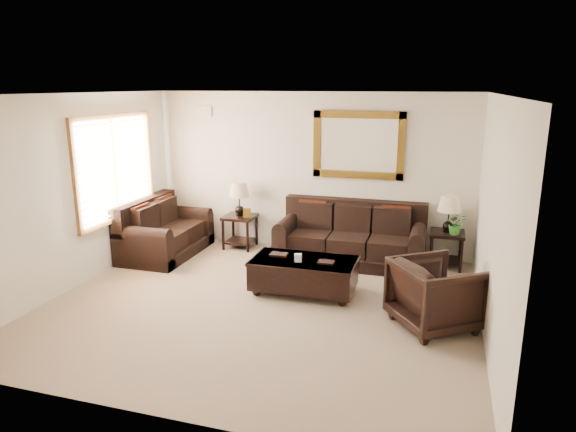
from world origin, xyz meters
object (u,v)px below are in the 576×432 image
(sofa, at_px, (351,240))
(end_table_left, at_px, (240,205))
(coffee_table, at_px, (304,272))
(armchair, at_px, (436,291))
(end_table_right, at_px, (448,221))
(loveseat, at_px, (163,234))

(sofa, relative_size, end_table_left, 2.01)
(coffee_table, bearing_deg, sofa, 75.03)
(armchair, bearing_deg, end_table_left, 20.88)
(sofa, relative_size, end_table_right, 2.04)
(sofa, height_order, end_table_right, end_table_right)
(end_table_right, relative_size, coffee_table, 0.80)
(end_table_right, bearing_deg, loveseat, -171.09)
(loveseat, height_order, end_table_right, end_table_right)
(end_table_left, bearing_deg, coffee_table, -45.91)
(coffee_table, bearing_deg, armchair, -17.83)
(loveseat, relative_size, end_table_left, 1.43)
(end_table_left, relative_size, armchair, 1.30)
(loveseat, height_order, armchair, loveseat)
(end_table_right, height_order, coffee_table, end_table_right)
(end_table_right, height_order, armchair, end_table_right)
(sofa, xyz_separation_m, end_table_left, (-2.00, 0.16, 0.42))
(armchair, bearing_deg, end_table_right, -38.91)
(end_table_left, bearing_deg, sofa, -4.46)
(sofa, distance_m, coffee_table, 1.56)
(coffee_table, height_order, armchair, armchair)
(sofa, height_order, end_table_left, end_table_left)
(coffee_table, xyz_separation_m, armchair, (1.76, -0.55, 0.15))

